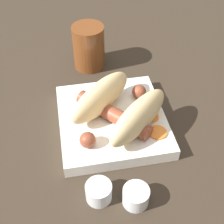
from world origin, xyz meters
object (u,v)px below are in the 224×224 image
object	(u,v)px
sausage	(115,114)
drink_glass	(89,47)
food_tray	(112,120)
condiment_cup_far	(136,197)
bread_roll	(119,106)
condiment_cup_near	(99,192)

from	to	relation	value
sausage	drink_glass	xyz separation A→B (m)	(0.20, 0.02, 0.01)
sausage	food_tray	bearing A→B (deg)	23.82
condiment_cup_far	sausage	bearing A→B (deg)	0.68
sausage	bread_roll	bearing A→B (deg)	-88.78
condiment_cup_far	drink_glass	size ratio (longest dim) A/B	0.41
condiment_cup_near	drink_glass	bearing A→B (deg)	-5.29
bread_roll	drink_glass	bearing A→B (deg)	7.49
bread_roll	drink_glass	distance (m)	0.20
bread_roll	condiment_cup_near	bearing A→B (deg)	156.75
sausage	condiment_cup_near	distance (m)	0.15
condiment_cup_near	condiment_cup_far	xyz separation A→B (m)	(-0.02, -0.05, 0.00)
sausage	condiment_cup_far	bearing A→B (deg)	-179.32
bread_roll	condiment_cup_far	world-z (taller)	bread_roll
condiment_cup_far	food_tray	bearing A→B (deg)	2.12
food_tray	bread_roll	bearing A→B (deg)	-131.05
food_tray	condiment_cup_far	bearing A→B (deg)	-177.88
condiment_cup_far	condiment_cup_near	bearing A→B (deg)	71.89
food_tray	condiment_cup_far	world-z (taller)	condiment_cup_far
sausage	condiment_cup_far	xyz separation A→B (m)	(-0.15, -0.00, -0.02)
bread_roll	condiment_cup_near	xyz separation A→B (m)	(-0.13, 0.06, -0.04)
bread_roll	sausage	world-z (taller)	bread_roll
drink_glass	food_tray	bearing A→B (deg)	-175.30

